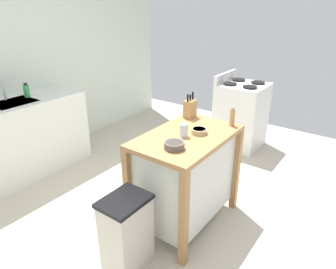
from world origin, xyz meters
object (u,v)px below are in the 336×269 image
(bowl_ceramic_wide, at_px, (174,145))
(trash_bin, at_px, (127,234))
(knife_block, at_px, (190,109))
(stove, at_px, (241,115))
(drinking_cup, at_px, (184,130))
(sink_faucet, at_px, (4,90))
(bowl_stoneware_deep, at_px, (199,131))
(bottle_spray_cleaner, at_px, (27,91))
(kitchen_island, at_px, (186,175))
(pepper_grinder, at_px, (232,116))

(bowl_ceramic_wide, distance_m, trash_bin, 0.76)
(knife_block, relative_size, stove, 0.24)
(drinking_cup, distance_m, stove, 1.98)
(trash_bin, relative_size, sink_faucet, 2.86)
(bowl_ceramic_wide, height_order, bowl_stoneware_deep, bowl_ceramic_wide)
(knife_block, height_order, bottle_spray_cleaner, knife_block)
(stove, bearing_deg, bottle_spray_cleaner, 138.81)
(bowl_stoneware_deep, height_order, sink_faucet, sink_faucet)
(drinking_cup, relative_size, stove, 0.11)
(kitchen_island, relative_size, stove, 0.96)
(knife_block, xyz_separation_m, bottle_spray_cleaner, (-0.56, 1.87, -0.00))
(sink_faucet, bearing_deg, bottle_spray_cleaner, -25.93)
(bowl_ceramic_wide, xyz_separation_m, bowl_stoneware_deep, (0.37, -0.00, -0.01))
(bowl_stoneware_deep, bearing_deg, kitchen_island, 141.81)
(bottle_spray_cleaner, bearing_deg, trash_bin, -104.82)
(sink_faucet, bearing_deg, knife_block, -68.67)
(drinking_cup, bearing_deg, stove, 8.55)
(bowl_stoneware_deep, bearing_deg, trash_bin, 171.53)
(pepper_grinder, xyz_separation_m, sink_faucet, (-0.82, 2.39, 0.03))
(knife_block, height_order, drinking_cup, knife_block)
(bowl_stoneware_deep, distance_m, stove, 1.86)
(kitchen_island, distance_m, drinking_cup, 0.45)
(bowl_ceramic_wide, xyz_separation_m, trash_bin, (-0.45, 0.12, -0.60))
(trash_bin, bearing_deg, drinking_cup, -4.09)
(drinking_cup, bearing_deg, sink_faucet, 99.23)
(knife_block, distance_m, sink_faucet, 2.12)
(bowl_stoneware_deep, xyz_separation_m, pepper_grinder, (0.33, -0.15, 0.06))
(pepper_grinder, bearing_deg, bowl_stoneware_deep, 156.22)
(kitchen_island, xyz_separation_m, bowl_stoneware_deep, (0.08, -0.07, 0.41))
(sink_faucet, distance_m, bottle_spray_cleaner, 0.23)
(kitchen_island, height_order, pepper_grinder, pepper_grinder)
(bowl_stoneware_deep, xyz_separation_m, bottle_spray_cleaner, (-0.28, 2.15, 0.06))
(knife_block, relative_size, drinking_cup, 2.19)
(bottle_spray_cleaner, bearing_deg, knife_block, -73.26)
(knife_block, height_order, trash_bin, knife_block)
(sink_faucet, xyz_separation_m, bottle_spray_cleaner, (0.21, -0.10, -0.03))
(drinking_cup, height_order, trash_bin, drinking_cup)
(bowl_ceramic_wide, bearing_deg, kitchen_island, 12.79)
(stove, bearing_deg, drinking_cup, -171.45)
(drinking_cup, bearing_deg, trash_bin, 175.91)
(bowl_ceramic_wide, distance_m, pepper_grinder, 0.71)
(knife_block, bearing_deg, stove, 3.16)
(bowl_stoneware_deep, distance_m, drinking_cup, 0.15)
(kitchen_island, relative_size, bowl_stoneware_deep, 7.28)
(trash_bin, bearing_deg, bowl_ceramic_wide, -14.80)
(kitchen_island, xyz_separation_m, bowl_ceramic_wide, (-0.28, -0.06, 0.42))
(kitchen_island, xyz_separation_m, knife_block, (0.37, 0.21, 0.48))
(pepper_grinder, bearing_deg, kitchen_island, 152.92)
(sink_faucet, relative_size, stove, 0.22)
(kitchen_island, xyz_separation_m, drinking_cup, (-0.05, 0.01, 0.45))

